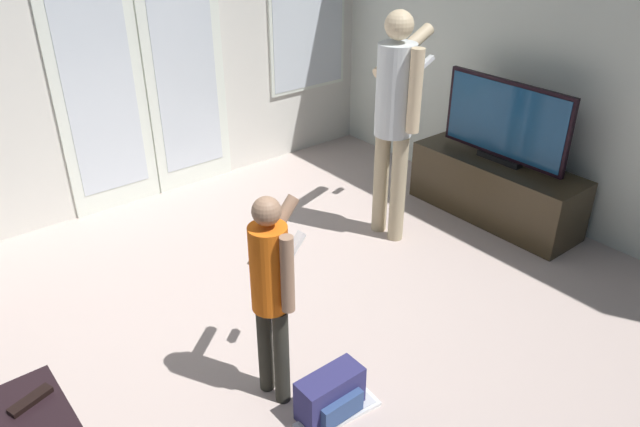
{
  "coord_description": "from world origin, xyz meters",
  "views": [
    {
      "loc": [
        -1.08,
        -2.08,
        2.27
      ],
      "look_at": [
        0.66,
        0.07,
        0.75
      ],
      "focal_mm": 33.73,
      "sensor_mm": 36.0,
      "label": 1
    }
  ],
  "objects_px": {
    "person_adult": "(396,108)",
    "person_child": "(272,284)",
    "loose_keyboard": "(338,414)",
    "flat_screen_tv": "(505,122)",
    "backpack": "(331,395)",
    "tv_remote_black": "(31,400)",
    "tv_stand": "(495,189)"
  },
  "relations": [
    {
      "from": "person_adult",
      "to": "backpack",
      "type": "height_order",
      "value": "person_adult"
    },
    {
      "from": "tv_remote_black",
      "to": "person_child",
      "type": "bearing_deg",
      "value": -24.93
    },
    {
      "from": "loose_keyboard",
      "to": "person_child",
      "type": "bearing_deg",
      "value": 113.68
    },
    {
      "from": "person_adult",
      "to": "person_child",
      "type": "height_order",
      "value": "person_adult"
    },
    {
      "from": "flat_screen_tv",
      "to": "person_child",
      "type": "bearing_deg",
      "value": -168.87
    },
    {
      "from": "person_child",
      "to": "tv_remote_black",
      "type": "height_order",
      "value": "person_child"
    },
    {
      "from": "person_child",
      "to": "backpack",
      "type": "distance_m",
      "value": 0.64
    },
    {
      "from": "flat_screen_tv",
      "to": "person_adult",
      "type": "distance_m",
      "value": 0.89
    },
    {
      "from": "tv_remote_black",
      "to": "loose_keyboard",
      "type": "bearing_deg",
      "value": -38.61
    },
    {
      "from": "backpack",
      "to": "flat_screen_tv",
      "type": "bearing_deg",
      "value": 18.38
    },
    {
      "from": "tv_stand",
      "to": "person_child",
      "type": "distance_m",
      "value": 2.46
    },
    {
      "from": "flat_screen_tv",
      "to": "person_adult",
      "type": "height_order",
      "value": "person_adult"
    },
    {
      "from": "flat_screen_tv",
      "to": "loose_keyboard",
      "type": "height_order",
      "value": "flat_screen_tv"
    },
    {
      "from": "tv_stand",
      "to": "person_child",
      "type": "height_order",
      "value": "person_child"
    },
    {
      "from": "person_child",
      "to": "loose_keyboard",
      "type": "height_order",
      "value": "person_child"
    },
    {
      "from": "loose_keyboard",
      "to": "tv_remote_black",
      "type": "bearing_deg",
      "value": 159.8
    },
    {
      "from": "tv_remote_black",
      "to": "backpack",
      "type": "bearing_deg",
      "value": -37.06
    },
    {
      "from": "tv_stand",
      "to": "tv_remote_black",
      "type": "relative_size",
      "value": 7.76
    },
    {
      "from": "backpack",
      "to": "person_adult",
      "type": "bearing_deg",
      "value": 36.54
    },
    {
      "from": "backpack",
      "to": "tv_remote_black",
      "type": "xyz_separation_m",
      "value": [
        -1.18,
        0.4,
        0.41
      ]
    },
    {
      "from": "person_adult",
      "to": "tv_remote_black",
      "type": "distance_m",
      "value": 2.74
    },
    {
      "from": "loose_keyboard",
      "to": "tv_remote_black",
      "type": "distance_m",
      "value": 1.37
    },
    {
      "from": "backpack",
      "to": "tv_remote_black",
      "type": "height_order",
      "value": "tv_remote_black"
    },
    {
      "from": "tv_stand",
      "to": "person_adult",
      "type": "xyz_separation_m",
      "value": [
        -0.81,
        0.33,
        0.73
      ]
    },
    {
      "from": "person_adult",
      "to": "tv_remote_black",
      "type": "height_order",
      "value": "person_adult"
    },
    {
      "from": "tv_stand",
      "to": "person_adult",
      "type": "bearing_deg",
      "value": 158.01
    },
    {
      "from": "tv_stand",
      "to": "flat_screen_tv",
      "type": "xyz_separation_m",
      "value": [
        -0.0,
        0.0,
        0.54
      ]
    },
    {
      "from": "flat_screen_tv",
      "to": "tv_remote_black",
      "type": "height_order",
      "value": "flat_screen_tv"
    },
    {
      "from": "person_adult",
      "to": "loose_keyboard",
      "type": "height_order",
      "value": "person_adult"
    },
    {
      "from": "backpack",
      "to": "loose_keyboard",
      "type": "height_order",
      "value": "backpack"
    },
    {
      "from": "loose_keyboard",
      "to": "tv_remote_black",
      "type": "relative_size",
      "value": 2.65
    },
    {
      "from": "flat_screen_tv",
      "to": "backpack",
      "type": "bearing_deg",
      "value": -161.62
    }
  ]
}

